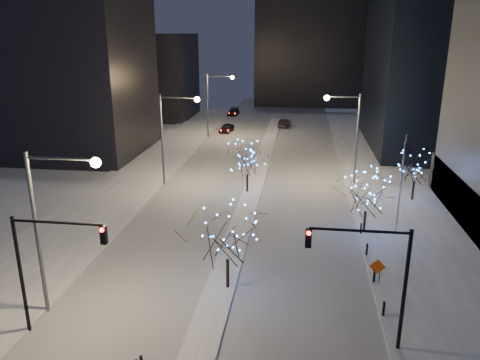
% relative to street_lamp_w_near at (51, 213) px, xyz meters
% --- Properties ---
extents(ground, '(160.00, 160.00, 0.00)m').
position_rel_street_lamp_w_near_xyz_m(ground, '(8.94, -2.00, -6.50)').
color(ground, white).
rests_on(ground, ground).
extents(road, '(20.00, 130.00, 0.02)m').
position_rel_street_lamp_w_near_xyz_m(road, '(8.94, 33.00, -6.49)').
color(road, '#B3B9C3').
rests_on(road, ground).
extents(median, '(2.00, 80.00, 0.15)m').
position_rel_street_lamp_w_near_xyz_m(median, '(8.94, 28.00, -6.42)').
color(median, white).
rests_on(median, ground).
extents(east_sidewalk, '(10.00, 90.00, 0.15)m').
position_rel_street_lamp_w_near_xyz_m(east_sidewalk, '(23.94, 18.00, -6.42)').
color(east_sidewalk, white).
rests_on(east_sidewalk, ground).
extents(west_sidewalk, '(8.00, 90.00, 0.15)m').
position_rel_street_lamp_w_near_xyz_m(west_sidewalk, '(-5.06, 18.00, -6.42)').
color(west_sidewalk, white).
rests_on(west_sidewalk, ground).
extents(filler_west_near, '(22.00, 18.00, 24.00)m').
position_rel_street_lamp_w_near_xyz_m(filler_west_near, '(-19.06, 38.00, 5.50)').
color(filler_west_near, black).
rests_on(filler_west_near, ground).
extents(filler_west_far, '(18.00, 16.00, 16.00)m').
position_rel_street_lamp_w_near_xyz_m(filler_west_far, '(-17.06, 68.00, 1.50)').
color(filler_west_far, black).
rests_on(filler_west_far, ground).
extents(horizon_block, '(24.00, 14.00, 42.00)m').
position_rel_street_lamp_w_near_xyz_m(horizon_block, '(14.94, 90.00, 14.50)').
color(horizon_block, black).
rests_on(horizon_block, ground).
extents(street_lamp_w_near, '(4.40, 0.56, 10.00)m').
position_rel_street_lamp_w_near_xyz_m(street_lamp_w_near, '(0.00, 0.00, 0.00)').
color(street_lamp_w_near, '#595E66').
rests_on(street_lamp_w_near, ground).
extents(street_lamp_w_mid, '(4.40, 0.56, 10.00)m').
position_rel_street_lamp_w_near_xyz_m(street_lamp_w_mid, '(0.00, 25.00, 0.00)').
color(street_lamp_w_mid, '#595E66').
rests_on(street_lamp_w_mid, ground).
extents(street_lamp_w_far, '(4.40, 0.56, 10.00)m').
position_rel_street_lamp_w_near_xyz_m(street_lamp_w_far, '(0.00, 50.00, 0.00)').
color(street_lamp_w_far, '#595E66').
rests_on(street_lamp_w_far, ground).
extents(street_lamp_east, '(3.90, 0.56, 10.00)m').
position_rel_street_lamp_w_near_xyz_m(street_lamp_east, '(19.02, 28.00, -0.05)').
color(street_lamp_east, '#595E66').
rests_on(street_lamp_east, ground).
extents(traffic_signal_west, '(5.26, 0.43, 7.00)m').
position_rel_street_lamp_w_near_xyz_m(traffic_signal_west, '(0.50, -2.00, -1.74)').
color(traffic_signal_west, black).
rests_on(traffic_signal_west, ground).
extents(traffic_signal_east, '(5.26, 0.43, 7.00)m').
position_rel_street_lamp_w_near_xyz_m(traffic_signal_east, '(17.88, -1.00, -1.74)').
color(traffic_signal_east, black).
rests_on(traffic_signal_east, ground).
extents(flagpoles, '(1.35, 2.60, 8.00)m').
position_rel_street_lamp_w_near_xyz_m(flagpoles, '(22.30, 15.25, -1.70)').
color(flagpoles, silver).
rests_on(flagpoles, east_sidewalk).
extents(bollards, '(0.16, 12.16, 0.90)m').
position_rel_street_lamp_w_near_xyz_m(bollards, '(19.14, 8.00, -5.90)').
color(bollards, black).
rests_on(bollards, east_sidewalk).
extents(car_near, '(2.37, 4.49, 1.46)m').
position_rel_street_lamp_w_near_xyz_m(car_near, '(1.26, 54.30, -5.77)').
color(car_near, black).
rests_on(car_near, ground).
extents(car_mid, '(2.19, 4.51, 1.42)m').
position_rel_street_lamp_w_near_xyz_m(car_mid, '(10.82, 60.17, -5.79)').
color(car_mid, black).
rests_on(car_mid, ground).
extents(car_far, '(2.18, 4.82, 1.37)m').
position_rel_street_lamp_w_near_xyz_m(car_far, '(-0.06, 71.39, -5.81)').
color(car_far, black).
rests_on(car_far, ground).
extents(holiday_tree_median_near, '(5.15, 5.15, 5.80)m').
position_rel_street_lamp_w_near_xyz_m(holiday_tree_median_near, '(9.44, 3.99, -2.62)').
color(holiday_tree_median_near, black).
rests_on(holiday_tree_median_near, median).
extents(holiday_tree_median_far, '(4.89, 4.89, 5.39)m').
position_rel_street_lamp_w_near_xyz_m(holiday_tree_median_far, '(8.44, 23.46, -2.86)').
color(holiday_tree_median_far, black).
rests_on(holiday_tree_median_far, median).
extents(holiday_tree_plaza_near, '(5.25, 5.25, 5.41)m').
position_rel_street_lamp_w_near_xyz_m(holiday_tree_plaza_near, '(19.44, 14.35, -2.89)').
color(holiday_tree_plaza_near, black).
rests_on(holiday_tree_plaza_near, east_sidewalk).
extents(holiday_tree_plaza_far, '(4.16, 4.16, 4.92)m').
position_rel_street_lamp_w_near_xyz_m(holiday_tree_plaza_far, '(25.23, 23.22, -3.07)').
color(holiday_tree_plaza_far, black).
rests_on(holiday_tree_plaza_far, east_sidewalk).
extents(construction_sign, '(1.09, 0.12, 1.79)m').
position_rel_street_lamp_w_near_xyz_m(construction_sign, '(19.24, 5.74, -5.27)').
color(construction_sign, black).
rests_on(construction_sign, east_sidewalk).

